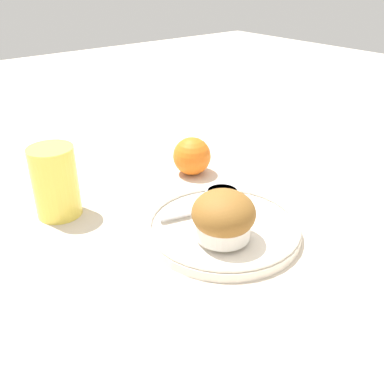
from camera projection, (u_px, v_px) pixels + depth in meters
The scene contains 8 objects.
ground_plane at pixel (220, 224), 0.67m from camera, with size 3.00×3.00×0.00m, color beige.
plate at pixel (223, 227), 0.64m from camera, with size 0.23×0.23×0.02m.
muffin at pixel (223, 217), 0.59m from camera, with size 0.09×0.09×0.07m.
cream_ramekin at pixel (222, 196), 0.68m from camera, with size 0.05×0.05×0.02m.
berry_pair at pixel (216, 199), 0.68m from camera, with size 0.03×0.02×0.02m.
butter_knife at pixel (206, 208), 0.67m from camera, with size 0.15×0.06×0.00m.
orange_fruit at pixel (192, 156), 0.81m from camera, with size 0.07×0.07×0.07m.
juice_glass at pixel (55, 182), 0.67m from camera, with size 0.07×0.07×0.12m.
Camera 1 is at (-0.39, -0.41, 0.36)m, focal length 40.00 mm.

